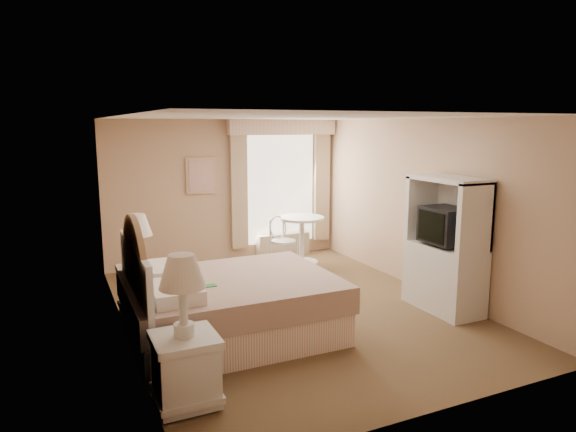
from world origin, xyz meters
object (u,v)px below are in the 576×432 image
nightstand_far (139,277)px  round_table (302,232)px  nightstand_near (185,351)px  cafe_chair (281,237)px  bed (223,305)px  armoire (445,256)px

nightstand_far → round_table: (2.97, 1.32, 0.07)m
nightstand_near → cafe_chair: size_ratio=1.52×
round_table → cafe_chair: cafe_chair is taller
nightstand_far → cafe_chair: bearing=26.9°
nightstand_near → nightstand_far: size_ratio=1.04×
round_table → cafe_chair: size_ratio=0.95×
bed → nightstand_far: bearing=121.3°
nightstand_near → nightstand_far: (0.00, 2.45, -0.02)m
nightstand_far → bed: bearing=-58.7°
nightstand_far → nightstand_near: bearing=-90.0°
bed → nightstand_near: size_ratio=1.74×
nightstand_near → round_table: 4.80m
bed → cafe_chair: bearing=53.6°
round_table → armoire: 2.93m
nightstand_far → armoire: (3.65, -1.53, 0.25)m
nightstand_near → cafe_chair: (2.58, 3.76, 0.01)m
bed → armoire: armoire is taller
armoire → nightstand_far: bearing=157.3°
bed → nightstand_near: 1.45m
round_table → nightstand_near: bearing=-128.3°
bed → armoire: (2.92, -0.33, 0.34)m
bed → armoire: 2.96m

